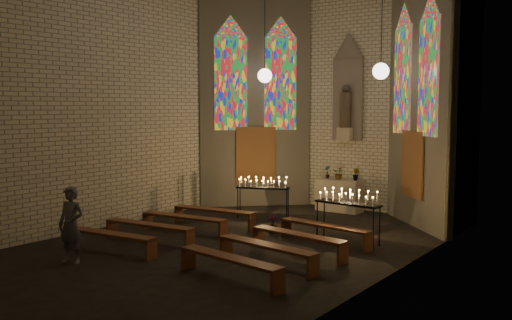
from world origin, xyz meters
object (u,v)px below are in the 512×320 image
Objects in this scene: votive_stand_left at (263,185)px; votive_stand_right at (348,200)px; altar at (339,195)px; visitor at (71,225)px; aisle_flower_pot at (273,224)px.

votive_stand_left is 0.94× the size of votive_stand_right.
altar is 0.87× the size of visitor.
votive_stand_right is 6.33m from visitor.
votive_stand_right is (2.09, -3.53, 0.54)m from altar.
visitor is (-1.73, -8.57, 0.30)m from altar.
aisle_flower_pot is at bearing 53.75° from visitor.
altar is 3.00× the size of aisle_flower_pot.
aisle_flower_pot is 0.29× the size of visitor.
votive_stand_left reaches higher than aisle_flower_pot.
votive_stand_left is 0.98× the size of visitor.
votive_stand_left is at bearing 70.47° from visitor.
votive_stand_right is at bearing -59.35° from altar.
visitor is at bearing -101.39° from altar.
altar is at bearing 62.91° from visitor.
altar is at bearing 124.52° from votive_stand_right.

